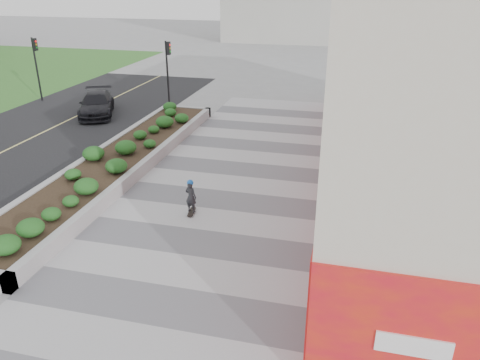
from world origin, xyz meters
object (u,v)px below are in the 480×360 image
at_px(traffic_signal_near, 168,64).
at_px(skateboarder, 191,197).
at_px(planter, 118,159).
at_px(car_dark, 97,104).
at_px(traffic_signal_far, 36,60).

height_order(traffic_signal_near, skateboarder, traffic_signal_near).
bearing_deg(skateboarder, traffic_signal_near, 106.87).
xyz_separation_m(planter, traffic_signal_near, (-1.73, 10.50, 2.34)).
distance_m(skateboarder, car_dark, 14.88).
bearing_deg(planter, skateboarder, -35.82).
bearing_deg(traffic_signal_near, traffic_signal_far, -176.89).
bearing_deg(traffic_signal_near, car_dark, -142.21).
bearing_deg(traffic_signal_far, skateboarder, -40.62).
xyz_separation_m(planter, car_dark, (-5.40, 7.65, 0.26)).
relative_size(traffic_signal_near, traffic_signal_far, 1.00).
bearing_deg(traffic_signal_far, traffic_signal_near, 3.11).
bearing_deg(traffic_signal_near, skateboarder, -65.33).
relative_size(traffic_signal_far, skateboarder, 3.16).
height_order(planter, traffic_signal_far, traffic_signal_far).
relative_size(planter, car_dark, 3.87).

